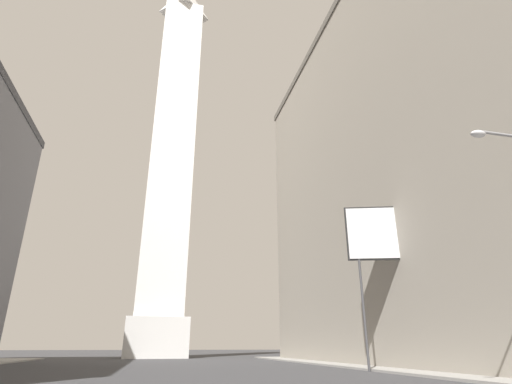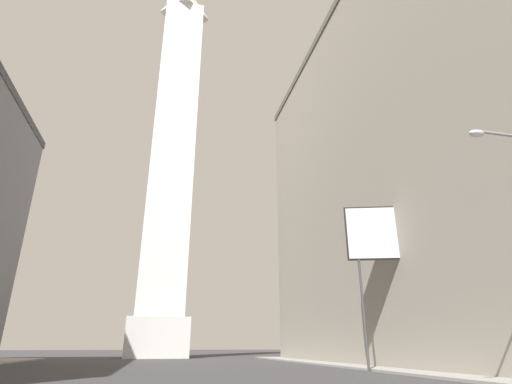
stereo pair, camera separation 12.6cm
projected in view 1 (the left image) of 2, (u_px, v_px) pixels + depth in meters
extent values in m
cube|color=gray|center=(436.00, 373.00, 24.10)|extent=(5.00, 75.11, 0.15)
cube|color=gray|center=(481.00, 170.00, 41.56)|extent=(29.74, 49.79, 37.37)
cube|color=#605B52|center=(449.00, 27.00, 48.47)|extent=(30.04, 50.29, 0.90)
cube|color=silver|center=(157.00, 338.00, 57.85)|extent=(8.72, 8.72, 5.44)
cube|color=white|center=(173.00, 144.00, 69.27)|extent=(6.97, 6.97, 57.81)
pyramid|color=white|center=(185.00, 1.00, 81.09)|extent=(6.97, 6.97, 7.67)
cylinder|color=gray|center=(505.00, 135.00, 15.64)|extent=(2.50, 0.12, 0.12)
ellipsoid|color=silver|center=(478.00, 134.00, 15.33)|extent=(0.64, 0.36, 0.26)
cylinder|color=#3F3F42|center=(364.00, 312.00, 27.79)|extent=(0.18, 0.18, 7.54)
cylinder|color=#3F3F42|center=(410.00, 312.00, 27.55)|extent=(0.18, 0.18, 7.54)
cube|color=silver|center=(378.00, 233.00, 29.72)|extent=(4.32, 1.60, 3.85)
cube|color=black|center=(378.00, 233.00, 29.72)|extent=(4.51, 1.56, 4.09)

